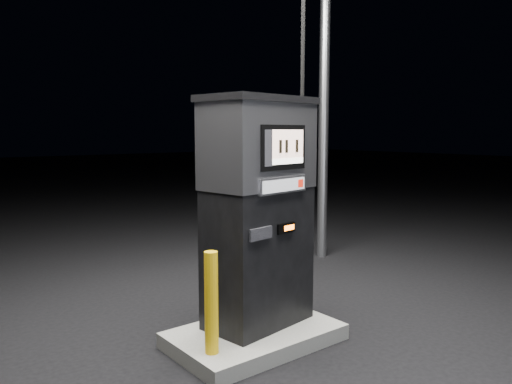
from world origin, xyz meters
TOP-DOWN VIEW (x-y plane):
  - ground at (0.00, 0.00)m, footprint 80.00×80.00m
  - pump_island at (0.00, 0.00)m, footprint 1.60×1.00m
  - fuel_dispenser at (0.13, 0.10)m, footprint 1.27×0.82m
  - bollard_left at (-0.62, -0.18)m, footprint 0.15×0.15m
  - bollard_right at (0.66, 0.14)m, footprint 0.17×0.17m

SIDE VIEW (x-z plane):
  - ground at x=0.00m, z-range 0.00..0.00m
  - pump_island at x=0.00m, z-range 0.00..0.15m
  - bollard_left at x=-0.62m, z-range 0.15..1.05m
  - bollard_right at x=0.66m, z-range 0.15..1.14m
  - fuel_dispenser at x=0.13m, z-range -1.02..3.61m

